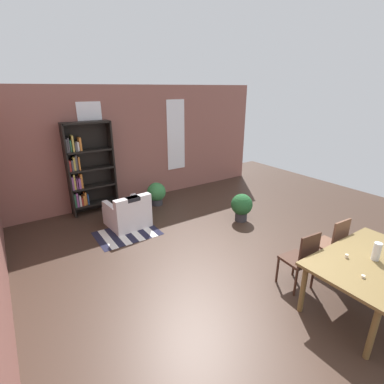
{
  "coord_description": "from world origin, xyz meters",
  "views": [
    {
      "loc": [
        -2.96,
        -2.6,
        2.86
      ],
      "look_at": [
        -0.26,
        1.4,
        1.09
      ],
      "focal_mm": 26.74,
      "sensor_mm": 36.0,
      "label": 1
    }
  ],
  "objects_px": {
    "dining_chair_far_left": "(301,258)",
    "potted_plant_corner": "(156,193)",
    "vase_on_table": "(377,251)",
    "armchair_white": "(128,214)",
    "dining_table": "(372,265)",
    "dining_chair_far_right": "(332,243)",
    "bookshelf_tall": "(87,170)",
    "potted_plant_by_shelf": "(242,206)"
  },
  "relations": [
    {
      "from": "potted_plant_by_shelf",
      "to": "dining_chair_far_right",
      "type": "bearing_deg",
      "value": -93.05
    },
    {
      "from": "dining_chair_far_right",
      "to": "bookshelf_tall",
      "type": "relative_size",
      "value": 0.44
    },
    {
      "from": "vase_on_table",
      "to": "dining_chair_far_right",
      "type": "height_order",
      "value": "vase_on_table"
    },
    {
      "from": "dining_chair_far_left",
      "to": "potted_plant_by_shelf",
      "type": "distance_m",
      "value": 2.39
    },
    {
      "from": "vase_on_table",
      "to": "potted_plant_by_shelf",
      "type": "xyz_separation_m",
      "value": [
        0.47,
        2.97,
        -0.51
      ]
    },
    {
      "from": "vase_on_table",
      "to": "armchair_white",
      "type": "xyz_separation_m",
      "value": [
        -1.75,
        4.16,
        -0.59
      ]
    },
    {
      "from": "dining_chair_far_left",
      "to": "potted_plant_corner",
      "type": "xyz_separation_m",
      "value": [
        -0.25,
        4.12,
        -0.19
      ]
    },
    {
      "from": "vase_on_table",
      "to": "potted_plant_corner",
      "type": "xyz_separation_m",
      "value": [
        -0.68,
        4.89,
        -0.55
      ]
    },
    {
      "from": "dining_chair_far_left",
      "to": "vase_on_table",
      "type": "bearing_deg",
      "value": -60.4
    },
    {
      "from": "vase_on_table",
      "to": "potted_plant_corner",
      "type": "distance_m",
      "value": 4.97
    },
    {
      "from": "armchair_white",
      "to": "potted_plant_corner",
      "type": "height_order",
      "value": "armchair_white"
    },
    {
      "from": "dining_table",
      "to": "armchair_white",
      "type": "xyz_separation_m",
      "value": [
        -1.72,
        4.16,
        -0.39
      ]
    },
    {
      "from": "armchair_white",
      "to": "potted_plant_by_shelf",
      "type": "height_order",
      "value": "armchair_white"
    },
    {
      "from": "dining_chair_far_left",
      "to": "armchair_white",
      "type": "height_order",
      "value": "dining_chair_far_left"
    },
    {
      "from": "dining_chair_far_right",
      "to": "potted_plant_by_shelf",
      "type": "xyz_separation_m",
      "value": [
        0.12,
        2.21,
        -0.15
      ]
    },
    {
      "from": "dining_table",
      "to": "dining_chair_far_right",
      "type": "height_order",
      "value": "dining_chair_far_right"
    },
    {
      "from": "dining_chair_far_left",
      "to": "bookshelf_tall",
      "type": "distance_m",
      "value": 4.97
    },
    {
      "from": "armchair_white",
      "to": "potted_plant_by_shelf",
      "type": "bearing_deg",
      "value": -28.22
    },
    {
      "from": "armchair_white",
      "to": "potted_plant_corner",
      "type": "bearing_deg",
      "value": 34.13
    },
    {
      "from": "dining_table",
      "to": "vase_on_table",
      "type": "distance_m",
      "value": 0.2
    },
    {
      "from": "armchair_white",
      "to": "bookshelf_tall",
      "type": "bearing_deg",
      "value": 110.82
    },
    {
      "from": "dining_chair_far_right",
      "to": "armchair_white",
      "type": "xyz_separation_m",
      "value": [
        -2.11,
        3.4,
        -0.23
      ]
    },
    {
      "from": "potted_plant_corner",
      "to": "dining_chair_far_right",
      "type": "bearing_deg",
      "value": -75.89
    },
    {
      "from": "potted_plant_corner",
      "to": "potted_plant_by_shelf",
      "type": "bearing_deg",
      "value": -58.97
    },
    {
      "from": "potted_plant_by_shelf",
      "to": "dining_chair_far_left",
      "type": "bearing_deg",
      "value": -112.35
    },
    {
      "from": "dining_table",
      "to": "dining_chair_far_left",
      "type": "height_order",
      "value": "dining_chair_far_left"
    },
    {
      "from": "dining_chair_far_right",
      "to": "potted_plant_by_shelf",
      "type": "height_order",
      "value": "dining_chair_far_right"
    },
    {
      "from": "bookshelf_tall",
      "to": "armchair_white",
      "type": "xyz_separation_m",
      "value": [
        0.46,
        -1.21,
        -0.79
      ]
    },
    {
      "from": "vase_on_table",
      "to": "bookshelf_tall",
      "type": "height_order",
      "value": "bookshelf_tall"
    },
    {
      "from": "dining_table",
      "to": "potted_plant_by_shelf",
      "type": "bearing_deg",
      "value": 80.32
    },
    {
      "from": "bookshelf_tall",
      "to": "potted_plant_by_shelf",
      "type": "xyz_separation_m",
      "value": [
        2.69,
        -2.41,
        -0.71
      ]
    },
    {
      "from": "dining_chair_far_left",
      "to": "potted_plant_corner",
      "type": "bearing_deg",
      "value": 93.44
    },
    {
      "from": "vase_on_table",
      "to": "bookshelf_tall",
      "type": "xyz_separation_m",
      "value": [
        -2.21,
        5.38,
        0.19
      ]
    },
    {
      "from": "dining_chair_far_left",
      "to": "potted_plant_corner",
      "type": "height_order",
      "value": "dining_chair_far_left"
    },
    {
      "from": "armchair_white",
      "to": "dining_chair_far_right",
      "type": "bearing_deg",
      "value": -58.21
    },
    {
      "from": "dining_chair_far_right",
      "to": "armchair_white",
      "type": "bearing_deg",
      "value": 121.79
    },
    {
      "from": "dining_chair_far_right",
      "to": "armchair_white",
      "type": "relative_size",
      "value": 1.1
    },
    {
      "from": "dining_table",
      "to": "armchair_white",
      "type": "bearing_deg",
      "value": 112.42
    },
    {
      "from": "bookshelf_tall",
      "to": "potted_plant_corner",
      "type": "xyz_separation_m",
      "value": [
        1.53,
        -0.49,
        -0.75
      ]
    },
    {
      "from": "vase_on_table",
      "to": "dining_chair_far_right",
      "type": "bearing_deg",
      "value": 65.09
    },
    {
      "from": "dining_chair_far_left",
      "to": "potted_plant_by_shelf",
      "type": "relative_size",
      "value": 1.5
    },
    {
      "from": "armchair_white",
      "to": "potted_plant_by_shelf",
      "type": "relative_size",
      "value": 1.36
    }
  ]
}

